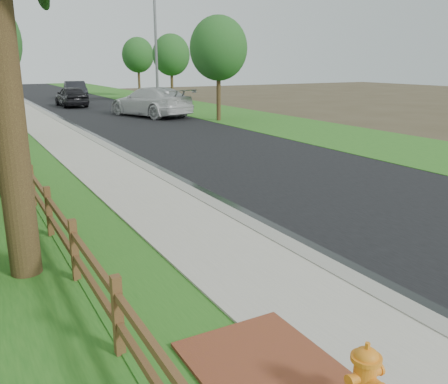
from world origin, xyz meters
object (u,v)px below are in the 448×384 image
white_suv (151,102)px  dark_car_mid (71,96)px  ranch_fence (40,195)px  fire_hydrant (365,378)px  streetlight (153,32)px

white_suv → dark_car_mid: white_suv is taller
ranch_fence → fire_hydrant: bearing=-77.0°
white_suv → streetlight: streetlight is taller
white_suv → streetlight: bearing=-131.8°
dark_car_mid → streetlight: (5.24, -5.20, 4.86)m
fire_hydrant → white_suv: 28.65m
white_suv → dark_car_mid: (-3.09, 9.88, -0.13)m
dark_car_mid → white_suv: bearing=107.3°
fire_hydrant → ranch_fence: bearing=103.0°
ranch_fence → streetlight: bearing=63.1°
fire_hydrant → streetlight: 34.16m
fire_hydrant → white_suv: white_suv is taller
ranch_fence → fire_hydrant: (1.90, -8.24, -0.17)m
fire_hydrant → white_suv: size_ratio=0.11×
white_suv → ranch_fence: bearing=45.6°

